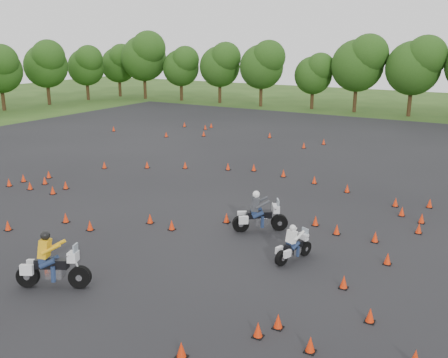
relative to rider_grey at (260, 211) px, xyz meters
name	(u,v)px	position (x,y,z in m)	size (l,w,h in m)	color
ground	(181,224)	(-3.58, -1.03, -0.97)	(140.00, 140.00, 0.00)	#2D5119
asphalt_pad	(242,191)	(-3.58, 4.97, -0.96)	(62.00, 62.00, 0.00)	black
treeline	(413,79)	(0.20, 33.62, 3.56)	(86.98, 32.37, 10.11)	#224513
traffic_cones	(239,190)	(-3.44, 4.35, -0.74)	(36.37, 33.32, 0.45)	red
rider_grey	(260,211)	(0.00, 0.00, 0.00)	(2.50, 0.77, 1.93)	#393A40
rider_yellow	(52,261)	(-3.84, -8.35, 0.04)	(2.60, 0.80, 2.01)	#F2AD15
rider_white	(294,242)	(2.48, -2.13, -0.20)	(1.98, 0.61, 1.53)	white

